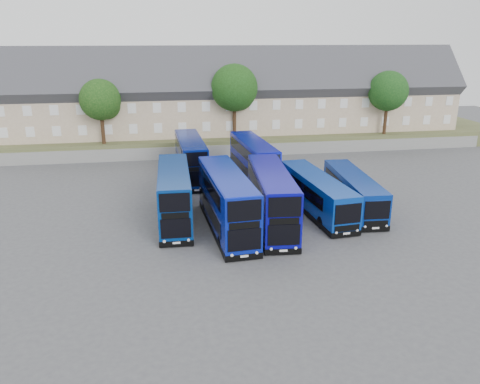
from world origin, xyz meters
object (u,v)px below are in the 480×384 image
Objects in this scene: tree_mid at (235,89)px; tree_east at (389,92)px; dd_front_mid at (227,203)px; coach_east_a at (316,195)px; tree_far at (405,84)px; dd_front_left at (174,196)px; tree_west at (102,101)px.

tree_east is at bearing -1.43° from tree_mid.
tree_east is at bearing 40.54° from dd_front_mid.
coach_east_a is at bearing 13.91° from dd_front_mid.
tree_far reaches higher than coach_east_a.
tree_east is (16.52, 21.47, 5.84)m from coach_east_a.
dd_front_mid is 43.88m from tree_far.
dd_front_left is 0.92× the size of coach_east_a.
dd_front_left is at bearing -70.56° from tree_west.
dd_front_left is 1.24× the size of tree_far.
tree_far is (6.00, 7.00, 0.34)m from tree_east.
tree_east is (28.43, 21.47, 5.30)m from dd_front_left.
coach_east_a is 1.27× the size of tree_mid.
tree_mid is at bearing 75.67° from dd_front_mid.
tree_west is 0.83× the size of tree_mid.
dd_front_left is 0.94× the size of dd_front_mid.
tree_mid reaches higher than dd_front_mid.
tree_mid reaches higher than coach_east_a.
tree_far reaches higher than dd_front_left.
coach_east_a is (8.01, 2.57, -0.67)m from dd_front_mid.
coach_east_a is at bearing -47.77° from tree_west.
tree_west reaches higher than dd_front_mid.
tree_far is (34.43, 28.47, 5.64)m from dd_front_left.
tree_mid is (-3.48, 21.97, 6.52)m from coach_east_a.
tree_west is at bearing 111.64° from dd_front_mid.
dd_front_mid is 1.50× the size of tree_west.
dd_front_mid is 1.32× the size of tree_far.
dd_front_mid is 8.44m from coach_east_a.
tree_west reaches higher than coach_east_a.
dd_front_mid is 0.98× the size of coach_east_a.
tree_west is at bearing 110.50° from dd_front_left.
coach_east_a is 23.18m from tree_mid.
tree_west is (-7.57, 21.47, 4.96)m from dd_front_left.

